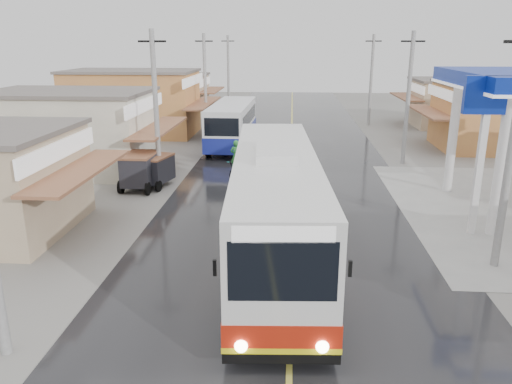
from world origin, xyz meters
TOP-DOWN VIEW (x-y plane):
  - ground at (0.00, 0.00)m, footprint 120.00×120.00m
  - road at (0.00, 15.00)m, footprint 12.00×90.00m
  - centre_line at (0.00, 15.00)m, footprint 0.15×90.00m
  - shopfronts_left at (-13.00, 18.00)m, footprint 11.00×44.00m
  - utility_poles_left at (-7.00, 16.00)m, footprint 1.60×50.00m
  - utility_poles_right at (7.00, 15.00)m, footprint 1.60×36.00m
  - coach_bus at (-0.56, 0.08)m, footprint 3.64×13.25m
  - second_bus at (-4.32, 19.41)m, footprint 2.79×9.52m
  - cyclist at (-3.05, 10.58)m, footprint 1.21×2.20m
  - tricycle_near at (-7.16, 8.86)m, footprint 1.86×2.42m
  - tricycle_far at (-7.85, 8.22)m, footprint 1.65×2.49m

SIDE VIEW (x-z plane):
  - ground at x=0.00m, z-range 0.00..0.00m
  - shopfronts_left at x=-13.00m, z-range -2.60..2.60m
  - utility_poles_left at x=-7.00m, z-range -4.00..4.00m
  - utility_poles_right at x=7.00m, z-range -4.00..4.00m
  - road at x=0.00m, z-range 0.00..0.02m
  - centre_line at x=0.00m, z-range 0.02..0.03m
  - cyclist at x=-3.05m, z-range -0.39..1.86m
  - tricycle_near at x=-7.16m, z-range 0.12..1.77m
  - tricycle_far at x=-7.85m, z-range 0.14..2.03m
  - second_bus at x=-4.32m, z-range 0.12..3.26m
  - coach_bus at x=-0.56m, z-range -0.07..4.02m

